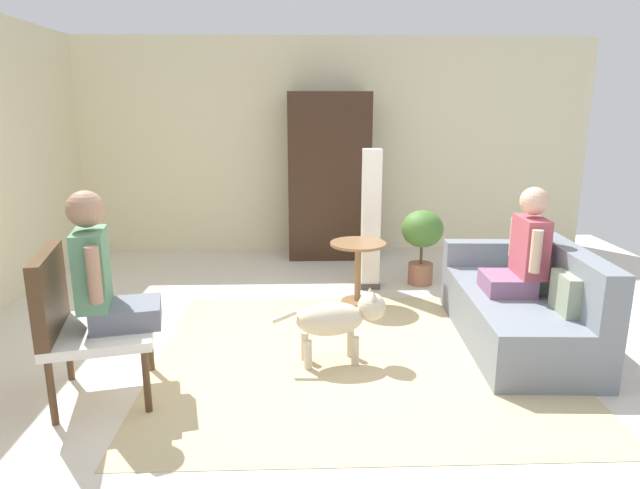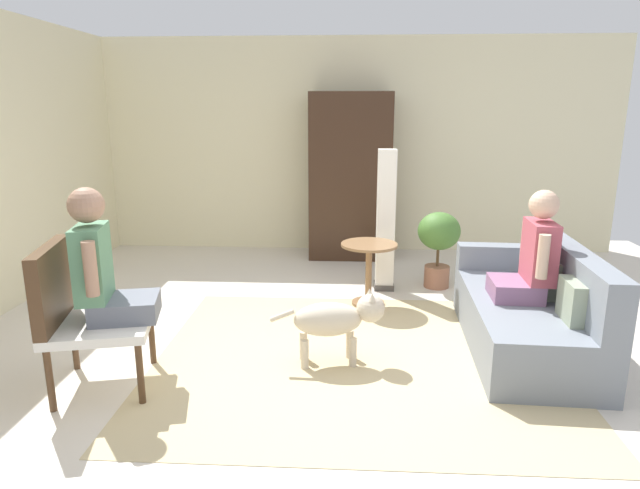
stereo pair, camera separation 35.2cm
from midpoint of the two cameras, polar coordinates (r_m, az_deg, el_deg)
The scene contains 12 objects.
ground_plane at distance 4.17m, azimuth 4.82°, elevation -11.80°, with size 7.89×7.89×0.00m, color beige.
back_wall at distance 7.12m, azimuth 4.38°, elevation 10.16°, with size 6.77×0.12×2.67m, color beige.
area_rug at distance 4.18m, azimuth 6.29°, elevation -11.72°, with size 2.96×2.60×0.01m, color #C6B284.
couch at distance 4.60m, azimuth 23.17°, elevation -6.45°, with size 0.89×1.79×0.81m.
armchair at distance 3.81m, azimuth -21.51°, elevation -6.10°, with size 0.76×0.80×0.98m.
person_on_couch at distance 4.43m, azimuth 23.39°, elevation -1.12°, with size 0.45×0.54×0.83m.
person_on_armchair at distance 3.70m, azimuth -19.27°, elevation -2.32°, with size 0.54×0.50×0.87m.
round_end_table at distance 5.14m, azimuth 7.07°, elevation -2.09°, with size 0.52×0.52×0.60m.
dog at distance 3.97m, azimuth 4.34°, elevation -7.76°, with size 0.82×0.31×0.55m.
potted_plant at distance 5.75m, azimuth 13.98°, elevation 0.54°, with size 0.43×0.43×0.79m.
column_lamp at distance 5.55m, azimuth 8.66°, elevation 2.35°, with size 0.20×0.20×1.43m.
armoire_cabinet at distance 6.74m, azimuth 4.66°, elevation 7.06°, with size 0.98×0.56×2.00m, color #382316.
Camera 2 is at (0.05, -3.75, 1.82)m, focal length 30.72 mm.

